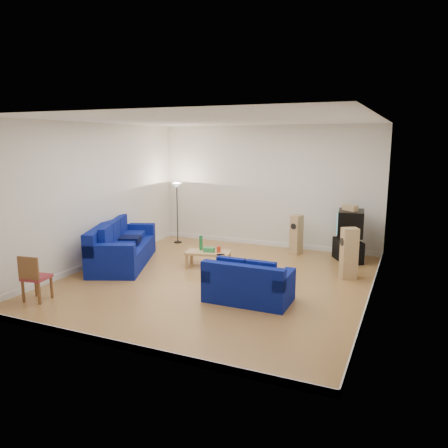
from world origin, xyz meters
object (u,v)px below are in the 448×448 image
at_px(television, 351,223).
at_px(sofa_three_seat, 120,249).
at_px(sofa_loveseat, 248,286).
at_px(coffee_table, 208,254).
at_px(tv_stand, 348,250).

bearing_deg(television, sofa_three_seat, -70.45).
xyz_separation_m(sofa_loveseat, coffee_table, (-1.56, 1.63, 0.03)).
relative_size(sofa_loveseat, television, 1.80).
distance_m(sofa_three_seat, tv_stand, 5.32).
relative_size(coffee_table, television, 1.29).
relative_size(sofa_three_seat, sofa_loveseat, 1.78).
height_order(sofa_three_seat, sofa_loveseat, sofa_three_seat).
xyz_separation_m(coffee_table, tv_stand, (2.80, 1.79, -0.05)).
relative_size(sofa_three_seat, coffee_table, 2.48).
distance_m(coffee_table, television, 3.40).
distance_m(sofa_three_seat, television, 5.37).
distance_m(coffee_table, tv_stand, 3.32).
relative_size(coffee_table, tv_stand, 1.29).
height_order(coffee_table, television, television).
height_order(tv_stand, television, television).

